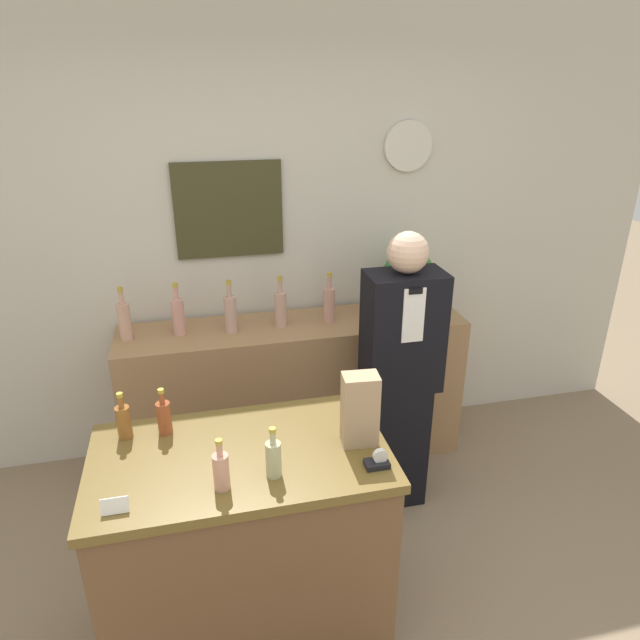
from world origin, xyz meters
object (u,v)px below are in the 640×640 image
at_px(potted_plant, 408,278).
at_px(tape_dispenser, 378,461).
at_px(paper_bag, 360,410).
at_px(shopkeeper, 400,377).

xyz_separation_m(potted_plant, tape_dispenser, (-0.68, -1.47, -0.16)).
height_order(potted_plant, paper_bag, potted_plant).
height_order(shopkeeper, tape_dispenser, shopkeeper).
relative_size(shopkeeper, paper_bag, 5.36).
bearing_deg(tape_dispenser, shopkeeper, 64.18).
bearing_deg(potted_plant, paper_bag, -118.41).
bearing_deg(shopkeeper, tape_dispenser, -115.82).
xyz_separation_m(paper_bag, tape_dispenser, (0.02, -0.16, -0.13)).
height_order(shopkeeper, potted_plant, shopkeeper).
bearing_deg(potted_plant, tape_dispenser, -114.93).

